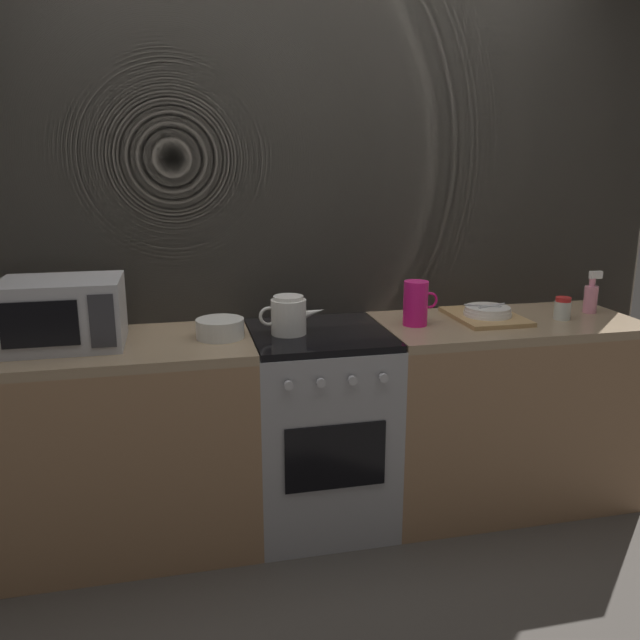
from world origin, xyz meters
TOP-DOWN VIEW (x-y plane):
  - ground_plane at (0.00, 0.00)m, footprint 8.00×8.00m
  - back_wall at (0.00, 0.32)m, footprint 3.60×0.05m
  - counter_left at (-0.90, 0.00)m, footprint 1.20×0.60m
  - stove_unit at (-0.00, -0.00)m, footprint 0.60×0.63m
  - counter_right at (0.90, 0.00)m, footprint 1.20×0.60m
  - microwave at (-1.04, 0.01)m, footprint 0.46×0.35m
  - kettle at (-0.14, -0.01)m, footprint 0.28×0.15m
  - mixing_bowl at (-0.43, -0.01)m, footprint 0.20×0.20m
  - pitcher at (0.45, 0.01)m, footprint 0.16×0.11m
  - dish_pile at (0.81, 0.04)m, footprint 0.30×0.40m
  - spice_jar at (1.15, -0.04)m, footprint 0.08×0.08m
  - spray_bottle at (1.36, 0.05)m, footprint 0.08×0.06m

SIDE VIEW (x-z plane):
  - ground_plane at x=0.00m, z-range 0.00..0.00m
  - stove_unit at x=0.00m, z-range 0.00..0.90m
  - counter_left at x=-0.90m, z-range 0.00..0.90m
  - counter_right at x=0.90m, z-range 0.00..0.90m
  - dish_pile at x=0.81m, z-range 0.89..0.96m
  - mixing_bowl at x=-0.43m, z-range 0.90..0.98m
  - spice_jar at x=1.15m, z-range 0.90..1.00m
  - spray_bottle at x=1.36m, z-range 0.88..1.08m
  - kettle at x=-0.14m, z-range 0.90..1.06m
  - pitcher at x=0.45m, z-range 0.90..1.10m
  - microwave at x=-1.04m, z-range 0.90..1.17m
  - back_wall at x=0.00m, z-range 0.00..2.40m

